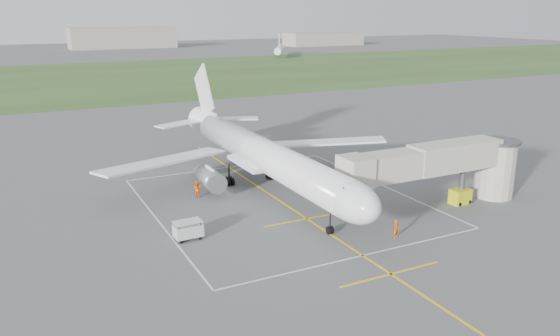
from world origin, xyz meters
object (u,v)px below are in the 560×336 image
jet_bridge (449,165)px  gpu_unit (460,196)px  airliner (263,155)px  ramp_worker_wing (197,189)px  ramp_worker_nose (396,229)px  baggage_cart (188,230)px

jet_bridge → gpu_unit: (1.97, -0.19, -3.90)m
airliner → jet_bridge: (15.72, -14.25, 0.35)m
gpu_unit → ramp_worker_wing: 29.96m
jet_bridge → ramp_worker_nose: jet_bridge is taller
jet_bridge → ramp_worker_wing: size_ratio=12.16×
airliner → gpu_unit: (17.69, -14.45, -3.55)m
jet_bridge → ramp_worker_wing: bearing=146.9°
airliner → jet_bridge: size_ratio=2.00×
gpu_unit → jet_bridge: bearing=171.2°
gpu_unit → baggage_cart: bearing=169.0°
baggage_cart → gpu_unit: bearing=-9.4°
airliner → gpu_unit: bearing=-39.2°
jet_bridge → ramp_worker_nose: size_ratio=12.74×
jet_bridge → ramp_worker_wing: jet_bridge is taller
ramp_worker_wing → gpu_unit: bearing=-156.1°
gpu_unit → baggage_cart: size_ratio=0.88×
airliner → jet_bridge: 21.22m
airliner → baggage_cart: (-12.66, -10.26, -3.46)m
baggage_cart → ramp_worker_wing: size_ratio=1.38×
ramp_worker_wing → ramp_worker_nose: bearing=178.3°
airliner → ramp_worker_nose: (5.13, -18.90, -3.47)m
airliner → ramp_worker_wing: 8.68m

